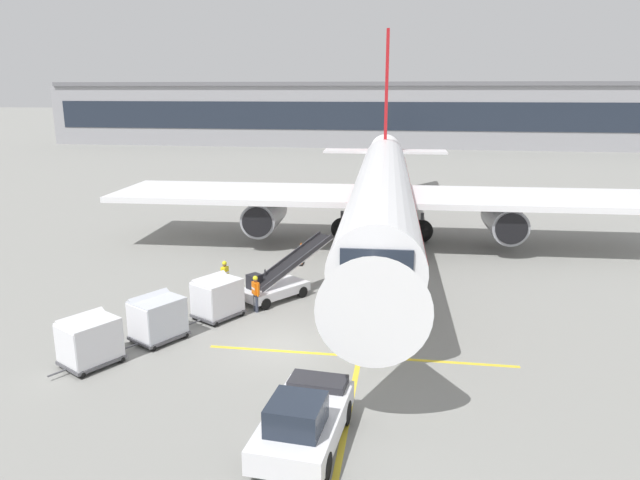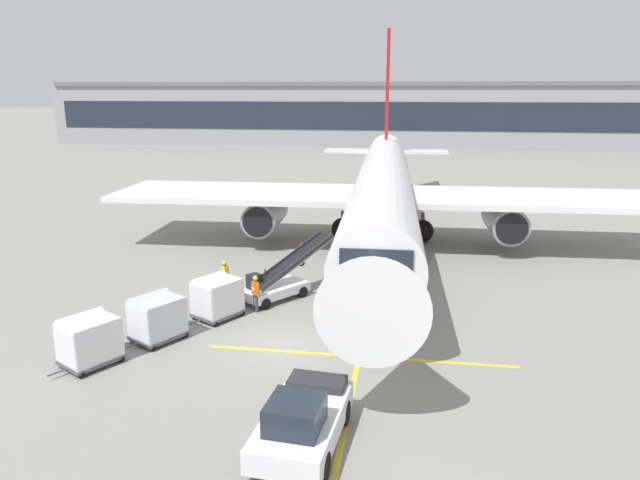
# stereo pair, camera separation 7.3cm
# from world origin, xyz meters

# --- Properties ---
(ground_plane) EXTENTS (600.00, 600.00, 0.00)m
(ground_plane) POSITION_xyz_m (0.00, 0.00, 0.00)
(ground_plane) COLOR gray
(parked_airplane) EXTENTS (35.53, 45.07, 15.22)m
(parked_airplane) POSITION_xyz_m (3.02, 16.65, 3.73)
(parked_airplane) COLOR white
(parked_airplane) RESTS_ON ground
(belt_loader) EXTENTS (4.22, 5.08, 2.78)m
(belt_loader) POSITION_xyz_m (-1.49, 5.44, 0.83)
(belt_loader) COLOR silver
(belt_loader) RESTS_ON ground
(baggage_cart_lead) EXTENTS (2.39, 2.76, 1.91)m
(baggage_cart_lead) POSITION_xyz_m (-3.66, 2.54, 1.00)
(baggage_cart_lead) COLOR #515156
(baggage_cart_lead) RESTS_ON ground
(baggage_cart_second) EXTENTS (2.39, 2.76, 1.91)m
(baggage_cart_second) POSITION_xyz_m (-5.28, -0.20, 1.00)
(baggage_cart_second) COLOR #515156
(baggage_cart_second) RESTS_ON ground
(baggage_cart_third) EXTENTS (2.39, 2.76, 1.91)m
(baggage_cart_third) POSITION_xyz_m (-6.85, -2.70, 1.00)
(baggage_cart_third) COLOR #515156
(baggage_cart_third) RESTS_ON ground
(pushback_tug) EXTENTS (2.50, 4.57, 1.83)m
(pushback_tug) POSITION_xyz_m (1.95, -6.61, 0.83)
(pushback_tug) COLOR silver
(pushback_tug) RESTS_ON ground
(ground_crew_by_loader) EXTENTS (0.43, 0.46, 1.74)m
(ground_crew_by_loader) POSITION_xyz_m (-2.11, 3.49, 1.00)
(ground_crew_by_loader) COLOR #333847
(ground_crew_by_loader) RESTS_ON ground
(ground_crew_by_carts) EXTENTS (0.33, 0.55, 1.74)m
(ground_crew_by_carts) POSITION_xyz_m (-4.25, 5.60, 1.00)
(ground_crew_by_carts) COLOR #333847
(ground_crew_by_carts) RESTS_ON ground
(safety_cone_engine_keepout) EXTENTS (0.53, 0.53, 0.61)m
(safety_cone_engine_keepout) POSITION_xyz_m (-1.54, 13.36, 0.29)
(safety_cone_engine_keepout) COLOR black
(safety_cone_engine_keepout) RESTS_ON ground
(safety_cone_wingtip) EXTENTS (0.69, 0.69, 0.78)m
(safety_cone_wingtip) POSITION_xyz_m (-1.61, 11.25, 0.38)
(safety_cone_wingtip) COLOR black
(safety_cone_wingtip) RESTS_ON ground
(safety_cone_nose_mark) EXTENTS (0.58, 0.58, 0.66)m
(safety_cone_nose_mark) POSITION_xyz_m (-1.90, 13.90, 0.32)
(safety_cone_nose_mark) COLOR black
(safety_cone_nose_mark) RESTS_ON ground
(apron_guidance_line_lead_in) EXTENTS (0.20, 110.00, 0.01)m
(apron_guidance_line_lead_in) POSITION_xyz_m (3.05, 15.80, 0.00)
(apron_guidance_line_lead_in) COLOR yellow
(apron_guidance_line_lead_in) RESTS_ON ground
(apron_guidance_line_stop_bar) EXTENTS (12.00, 0.20, 0.01)m
(apron_guidance_line_stop_bar) POSITION_xyz_m (3.05, -0.49, 0.00)
(apron_guidance_line_stop_bar) COLOR yellow
(apron_guidance_line_stop_bar) RESTS_ON ground
(terminal_building) EXTENTS (144.91, 15.85, 11.36)m
(terminal_building) POSITION_xyz_m (10.66, 89.70, 5.63)
(terminal_building) COLOR #939399
(terminal_building) RESTS_ON ground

